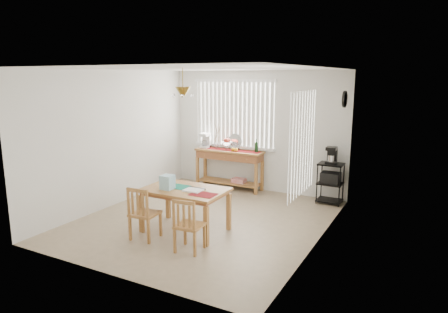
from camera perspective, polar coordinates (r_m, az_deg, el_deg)
The scene contains 10 objects.
ground at distance 7.09m, azimuth -2.84°, elevation -9.09°, with size 4.00×4.50×0.01m, color #9D886A.
room_shell at distance 6.70m, azimuth -2.90°, elevation 4.66°, with size 4.20×4.70×2.70m.
sideboard at distance 8.85m, azimuth 0.81°, elevation -0.47°, with size 1.55×0.44×0.87m.
sideboard_items at distance 8.92m, azimuth -0.64°, elevation 1.96°, with size 1.47×0.37×0.67m.
wire_cart at distance 8.13m, azimuth 14.96°, elevation -3.17°, with size 0.48×0.38×0.81m.
cart_items at distance 8.03m, azimuth 15.14°, elevation 0.12°, with size 0.19×0.23×0.33m.
dining_table at distance 6.46m, azimuth -5.60°, elevation -5.30°, with size 1.33×0.86×0.71m.
table_items at distance 6.39m, azimuth -7.15°, elevation -3.96°, with size 1.01×0.47×0.23m.
chair_left at distance 6.28m, azimuth -11.42°, elevation -7.99°, with size 0.42×0.42×0.84m.
chair_right at distance 5.77m, azimuth -5.12°, elevation -9.80°, with size 0.41×0.41×0.80m.
Camera 1 is at (3.43, -5.69, 2.48)m, focal length 32.00 mm.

